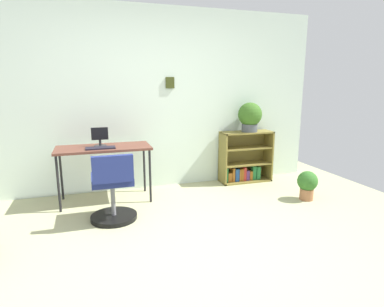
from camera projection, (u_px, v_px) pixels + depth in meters
The scene contains 9 objects.
ground_plane at pixel (191, 258), 2.85m from camera, with size 6.24×6.24×0.00m, color tan.
wall_back at pixel (146, 100), 4.57m from camera, with size 5.20×0.12×2.56m.
desk at pixel (104, 151), 4.10m from camera, with size 1.18×0.54×0.72m.
monitor at pixel (100, 137), 4.09m from camera, with size 0.21×0.16×0.24m.
keyboard at pixel (101, 148), 3.96m from camera, with size 0.36×0.15×0.02m, color black.
office_chair at pixel (113, 191), 3.54m from camera, with size 0.52×0.55×0.80m.
bookshelf_low at pixel (244, 159), 5.04m from camera, with size 0.81×0.30×0.79m.
potted_plant_on_shelf at pixel (250, 116), 4.85m from camera, with size 0.36×0.36×0.44m.
potted_plant_floor at pixel (307, 184), 4.23m from camera, with size 0.26×0.26×0.39m.
Camera 1 is at (-0.78, -2.46, 1.51)m, focal length 30.00 mm.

